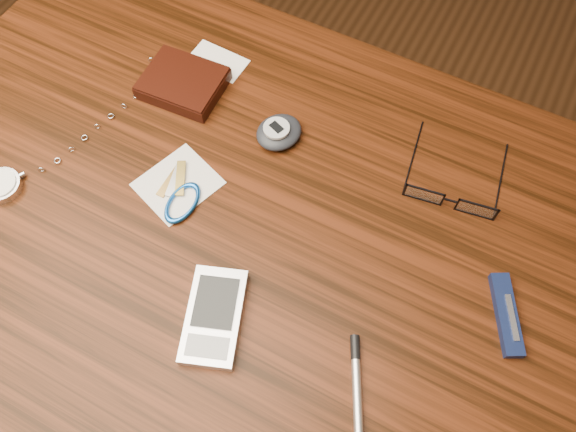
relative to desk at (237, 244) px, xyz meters
The scene contains 10 objects.
ground 0.65m from the desk, ahead, with size 3.80×3.80×0.00m, color #472814.
desk is the anchor object (origin of this frame).
wallet_and_card 0.25m from the desk, 137.97° to the left, with size 0.12×0.14×0.02m.
eyeglasses 0.31m from the desk, 30.19° to the left, with size 0.14×0.14×0.03m.
pocket_watch 0.32m from the desk, 160.23° to the right, with size 0.10×0.31×0.02m.
pda_phone 0.18m from the desk, 67.27° to the right, with size 0.10×0.13×0.02m.
pedometer 0.17m from the desk, 89.69° to the left, with size 0.08×0.08×0.03m.
notepad_keys 0.13m from the desk, behind, with size 0.11×0.12×0.01m.
pocket_knife 0.38m from the desk, ahead, with size 0.07×0.10×0.01m.
silver_pen 0.29m from the desk, 28.07° to the right, with size 0.07×0.12×0.01m.
Camera 1 is at (0.22, -0.27, 1.39)m, focal length 35.00 mm.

